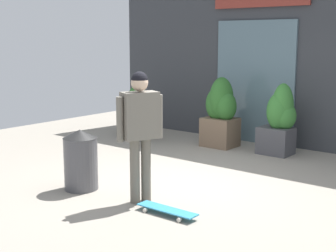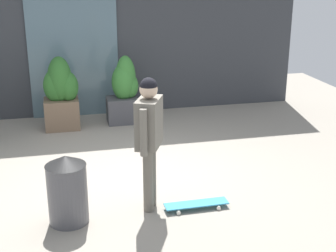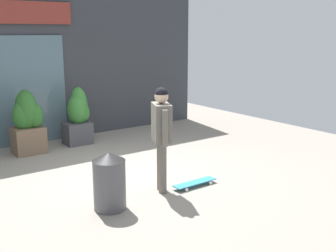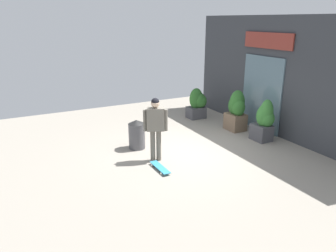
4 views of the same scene
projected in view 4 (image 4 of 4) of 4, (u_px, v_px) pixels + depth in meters
The scene contains 8 objects.
ground_plane at pixel (185, 152), 9.32m from camera, with size 12.00×12.00×0.00m, color gray.
building_facade at pixel (280, 78), 10.26m from camera, with size 8.31×0.31×3.79m.
skateboarder at pixel (155, 123), 8.46m from camera, with size 0.43×0.60×1.74m.
skateboard at pixel (160, 167), 8.21m from camera, with size 0.84×0.25×0.08m.
planter_box_left at pixel (198, 103), 12.38m from camera, with size 0.57×0.72×1.18m.
planter_box_right at pixel (265, 120), 10.01m from camera, with size 0.64×0.54×1.34m.
planter_box_mid at pixel (236, 110), 10.98m from camera, with size 0.67×0.57×1.39m.
trash_bin at pixel (137, 134), 9.48m from camera, with size 0.49×0.49×0.88m.
Camera 4 is at (7.41, -4.40, 3.65)m, focal length 34.45 mm.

